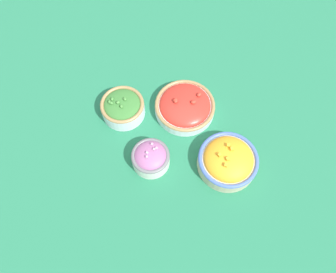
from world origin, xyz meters
name	(u,v)px	position (x,y,z in m)	size (l,w,h in m)	color
ground_plane	(168,141)	(0.00, 0.00, 0.00)	(3.00, 3.00, 0.00)	#23704C
bowl_cherry_tomatoes	(185,106)	(0.08, 0.09, 0.03)	(0.19, 0.19, 0.07)	silver
bowl_broccoli	(123,107)	(-0.11, 0.13, 0.04)	(0.14, 0.14, 0.07)	silver
bowl_red_onion	(151,157)	(-0.07, -0.05, 0.03)	(0.11, 0.11, 0.07)	silver
bowl_squash	(228,160)	(0.15, -0.12, 0.03)	(0.18, 0.18, 0.08)	beige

